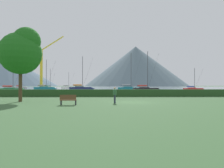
% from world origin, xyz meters
% --- Properties ---
extents(ground_plane, '(1000.00, 1000.00, 0.00)m').
position_xyz_m(ground_plane, '(0.00, 0.00, 0.00)').
color(ground_plane, '#385B33').
extents(harbor_water, '(320.00, 246.00, 0.00)m').
position_xyz_m(harbor_water, '(0.00, 137.00, 0.00)').
color(harbor_water, '#8C9EA3').
rests_on(harbor_water, ground_plane).
extents(hedge_line, '(80.00, 1.20, 1.15)m').
position_xyz_m(hedge_line, '(0.00, 11.00, 0.58)').
color(hedge_line, '#284C23').
rests_on(hedge_line, ground_plane).
extents(sailboat_slip_0, '(7.56, 3.19, 11.02)m').
position_xyz_m(sailboat_slip_0, '(-29.50, 35.15, 0.63)').
color(sailboat_slip_0, '#236B38').
rests_on(sailboat_slip_0, harbor_water).
extents(sailboat_slip_1, '(8.37, 2.53, 11.30)m').
position_xyz_m(sailboat_slip_1, '(-26.00, 53.81, 0.70)').
color(sailboat_slip_1, '#19707A').
rests_on(sailboat_slip_1, harbor_water).
extents(sailboat_slip_2, '(9.11, 3.50, 12.01)m').
position_xyz_m(sailboat_slip_2, '(-12.26, 50.40, 0.75)').
color(sailboat_slip_2, navy).
rests_on(sailboat_slip_2, harbor_water).
extents(sailboat_slip_3, '(7.78, 2.93, 8.81)m').
position_xyz_m(sailboat_slip_3, '(-24.47, 88.59, 0.63)').
color(sailboat_slip_3, white).
rests_on(sailboat_slip_3, harbor_water).
extents(sailboat_slip_4, '(7.18, 2.99, 10.10)m').
position_xyz_m(sailboat_slip_4, '(-31.83, 79.99, 0.60)').
color(sailboat_slip_4, '#9E9EA3').
rests_on(sailboat_slip_4, harbor_water).
extents(sailboat_slip_5, '(6.70, 2.18, 7.34)m').
position_xyz_m(sailboat_slip_5, '(24.37, 42.28, 0.55)').
color(sailboat_slip_5, red).
rests_on(sailboat_slip_5, harbor_water).
extents(sailboat_slip_6, '(8.04, 2.65, 11.41)m').
position_xyz_m(sailboat_slip_6, '(8.07, 35.61, 0.68)').
color(sailboat_slip_6, black).
rests_on(sailboat_slip_6, harbor_water).
extents(sailboat_slip_9, '(8.74, 2.87, 12.47)m').
position_xyz_m(sailboat_slip_9, '(4.43, 45.51, 0.74)').
color(sailboat_slip_9, '#19707A').
rests_on(sailboat_slip_9, harbor_water).
extents(sailboat_slip_12, '(7.46, 2.77, 11.13)m').
position_xyz_m(sailboat_slip_12, '(-49.46, 87.70, 0.63)').
color(sailboat_slip_12, '#9E9EA3').
rests_on(sailboat_slip_12, harbor_water).
extents(park_bench_near_path, '(1.52, 0.52, 0.95)m').
position_xyz_m(park_bench_near_path, '(-6.26, -3.03, 0.53)').
color(park_bench_near_path, brown).
rests_on(park_bench_near_path, ground_plane).
extents(person_seated_viewer, '(0.36, 0.55, 1.65)m').
position_xyz_m(person_seated_viewer, '(-1.92, -1.20, 0.97)').
color(person_seated_viewer, '#2D3347').
rests_on(person_seated_viewer, ground_plane).
extents(park_tree, '(4.63, 4.63, 8.26)m').
position_xyz_m(park_tree, '(-12.17, 0.89, 5.64)').
color(park_tree, '#4C3823').
rests_on(park_tree, ground_plane).
extents(dock_crane, '(9.46, 2.00, 20.58)m').
position_xyz_m(dock_crane, '(-27.63, 55.91, 7.10)').
color(dock_crane, '#333338').
rests_on(dock_crane, ground_plane).
extents(distant_hill_west_ridge, '(181.98, 181.98, 70.89)m').
position_xyz_m(distant_hill_west_ridge, '(46.02, 340.55, 35.45)').
color(distant_hill_west_ridge, slate).
rests_on(distant_hill_west_ridge, ground_plane).
extents(distant_hill_central_peak, '(212.22, 212.22, 63.40)m').
position_xyz_m(distant_hill_central_peak, '(-209.29, 378.20, 31.70)').
color(distant_hill_central_peak, '#4C6070').
rests_on(distant_hill_central_peak, ground_plane).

